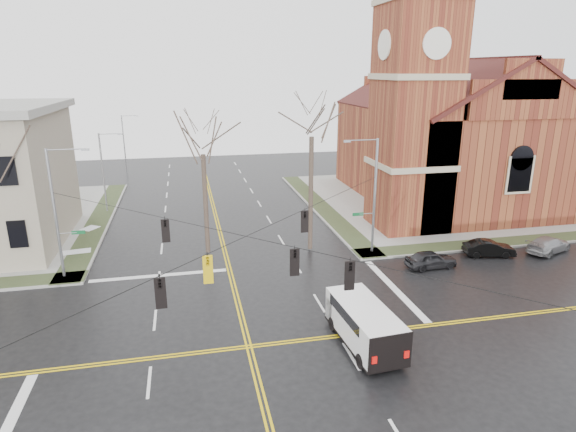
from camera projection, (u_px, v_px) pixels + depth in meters
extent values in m
plane|color=black|center=(249.00, 347.00, 25.46)|extent=(120.00, 120.00, 0.00)
cube|color=gray|center=(440.00, 200.00, 53.89)|extent=(30.00, 30.00, 0.15)
cube|color=#323D21|center=(321.00, 206.00, 51.06)|extent=(2.00, 30.00, 0.02)
cube|color=#323D21|center=(522.00, 240.00, 40.97)|extent=(30.00, 2.00, 0.02)
cube|color=#323D21|center=(99.00, 220.00, 46.50)|extent=(2.00, 30.00, 0.02)
cube|color=gold|center=(247.00, 347.00, 25.43)|extent=(0.12, 100.00, 0.01)
cube|color=gold|center=(251.00, 346.00, 25.48)|extent=(0.12, 100.00, 0.01)
cube|color=gold|center=(249.00, 348.00, 25.34)|extent=(100.00, 0.12, 0.01)
cube|color=gold|center=(249.00, 345.00, 25.57)|extent=(100.00, 0.12, 0.01)
cube|color=silver|center=(159.00, 275.00, 34.25)|extent=(9.50, 0.50, 0.01)
cube|color=silver|center=(394.00, 288.00, 32.27)|extent=(0.50, 9.50, 0.01)
cube|color=maroon|center=(413.00, 118.00, 41.89)|extent=(6.00, 6.00, 20.00)
cube|color=#B3A78A|center=(422.00, 0.00, 39.13)|extent=(6.30, 6.30, 0.50)
cylinder|color=silver|center=(437.00, 43.00, 37.30)|extent=(2.40, 0.15, 2.40)
cylinder|color=silver|center=(384.00, 45.00, 39.52)|extent=(0.15, 2.40, 2.40)
cube|color=maroon|center=(447.00, 154.00, 53.60)|extent=(18.00, 24.00, 10.00)
cube|color=maroon|center=(391.00, 196.00, 46.93)|extent=(2.00, 5.00, 4.40)
cylinder|color=gray|center=(375.00, 197.00, 37.19)|extent=(0.20, 0.20, 9.00)
cylinder|color=gray|center=(367.00, 214.00, 37.46)|extent=(1.20, 0.06, 0.06)
cube|color=#0D5127|center=(358.00, 214.00, 37.32)|extent=(0.90, 0.04, 0.25)
cylinder|color=gray|center=(363.00, 140.00, 35.67)|extent=(2.40, 0.08, 0.08)
cube|color=gray|center=(347.00, 141.00, 35.44)|extent=(0.50, 0.22, 0.15)
cylinder|color=gray|center=(55.00, 215.00, 32.51)|extent=(0.20, 0.20, 9.00)
cylinder|color=gray|center=(67.00, 233.00, 33.02)|extent=(1.20, 0.06, 0.06)
cube|color=#0D5127|center=(78.00, 232.00, 33.17)|extent=(0.90, 0.04, 0.25)
cylinder|color=gray|center=(66.00, 149.00, 31.47)|extent=(2.40, 0.08, 0.08)
cube|color=gray|center=(85.00, 150.00, 31.73)|extent=(0.50, 0.22, 0.15)
cylinder|color=black|center=(246.00, 236.00, 23.65)|extent=(23.02, 23.02, 0.03)
cylinder|color=black|center=(246.00, 236.00, 23.65)|extent=(23.02, 23.02, 0.03)
imported|color=black|center=(161.00, 293.00, 19.32)|extent=(0.21, 0.26, 1.30)
imported|color=black|center=(305.00, 222.00, 28.42)|extent=(0.21, 0.26, 1.30)
imported|color=#DDB50D|center=(208.00, 270.00, 21.59)|extent=(0.21, 0.26, 1.30)
imported|color=black|center=(166.00, 231.00, 26.79)|extent=(0.21, 0.26, 1.30)
imported|color=black|center=(350.00, 276.00, 20.95)|extent=(0.21, 0.26, 1.30)
imported|color=black|center=(295.00, 262.00, 22.41)|extent=(0.21, 0.26, 1.30)
cylinder|color=gray|center=(103.00, 173.00, 48.23)|extent=(0.16, 0.16, 8.00)
cylinder|color=gray|center=(109.00, 134.00, 47.30)|extent=(2.00, 0.07, 0.07)
cube|color=gray|center=(120.00, 134.00, 47.52)|extent=(0.45, 0.20, 0.13)
cylinder|color=gray|center=(124.00, 144.00, 66.92)|extent=(0.16, 0.16, 8.00)
cylinder|color=gray|center=(129.00, 116.00, 65.99)|extent=(2.00, 0.07, 0.07)
cube|color=gray|center=(137.00, 116.00, 66.21)|extent=(0.45, 0.20, 0.13)
cube|color=white|center=(364.00, 323.00, 25.25)|extent=(2.61, 5.86, 1.83)
cube|color=white|center=(347.00, 307.00, 27.50)|extent=(2.27, 1.12, 1.29)
cube|color=black|center=(344.00, 295.00, 27.68)|extent=(2.00, 0.27, 0.86)
cube|color=black|center=(363.00, 311.00, 25.27)|extent=(2.50, 4.03, 0.59)
cube|color=#B70C0A|center=(374.00, 360.00, 22.41)|extent=(0.26, 0.09, 0.37)
cube|color=#B70C0A|center=(407.00, 354.00, 22.86)|extent=(0.26, 0.09, 0.37)
cube|color=black|center=(364.00, 339.00, 25.52)|extent=(2.66, 5.92, 0.11)
cylinder|color=black|center=(333.00, 324.00, 26.98)|extent=(0.33, 0.79, 0.78)
cylinder|color=black|center=(366.00, 319.00, 27.51)|extent=(0.33, 0.79, 0.78)
cylinder|color=black|center=(361.00, 361.00, 23.51)|extent=(0.33, 0.79, 0.78)
cylinder|color=black|center=(398.00, 355.00, 24.04)|extent=(0.33, 0.79, 0.78)
imported|color=black|center=(431.00, 259.00, 35.47)|extent=(3.87, 1.68, 1.30)
imported|color=black|center=(489.00, 248.00, 37.68)|extent=(4.08, 2.18, 1.28)
imported|color=#9C9C9E|center=(549.00, 244.00, 38.51)|extent=(4.77, 3.31, 1.28)
cylinder|color=#362B22|center=(6.00, 224.00, 33.76)|extent=(0.36, 0.36, 7.07)
cylinder|color=#362B22|center=(206.00, 205.00, 37.17)|extent=(0.36, 0.36, 7.82)
cylinder|color=#362B22|center=(311.00, 194.00, 37.73)|extent=(0.36, 0.36, 9.04)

